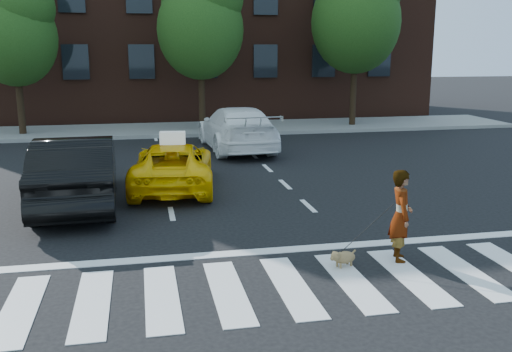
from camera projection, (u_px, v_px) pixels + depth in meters
The scene contains 14 objects.
ground at pixel (291, 286), 8.91m from camera, with size 120.00×120.00×0.00m, color black.
crosswalk at pixel (291, 286), 8.90m from camera, with size 13.00×2.40×0.01m, color silver.
stop_line at pixel (269, 251), 10.43m from camera, with size 12.00×0.30×0.01m, color silver.
sidewalk_far at pixel (190, 129), 25.61m from camera, with size 30.00×4.00×0.15m, color slate.
building at pixel (175, 4), 31.48m from camera, with size 26.00×10.00×12.00m, color #3F2016.
tree_left at pixel (14, 27), 22.81m from camera, with size 3.39×3.38×6.50m.
tree_mid at pixel (201, 19), 24.19m from camera, with size 3.69×3.69×7.10m.
tree_right at pixel (357, 11), 25.47m from camera, with size 4.00×4.00×7.70m.
taxi at pixel (173, 166), 15.01m from camera, with size 2.02×4.39×1.22m, color #FFC305.
black_sedan at pixel (77, 171), 13.31m from camera, with size 1.75×5.01×1.65m, color black.
white_suv at pixel (237, 128), 20.65m from camera, with size 2.21×5.43×1.58m, color white.
woman at pixel (401, 216), 9.84m from camera, with size 0.59×0.39×1.62m, color #999999.
dog at pixel (342, 257), 9.64m from camera, with size 0.53×0.32×0.31m.
taxi_sign at pixel (173, 138), 14.65m from camera, with size 0.65×0.28×0.32m, color white.
Camera 1 is at (-2.21, -8.03, 3.64)m, focal length 40.00 mm.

